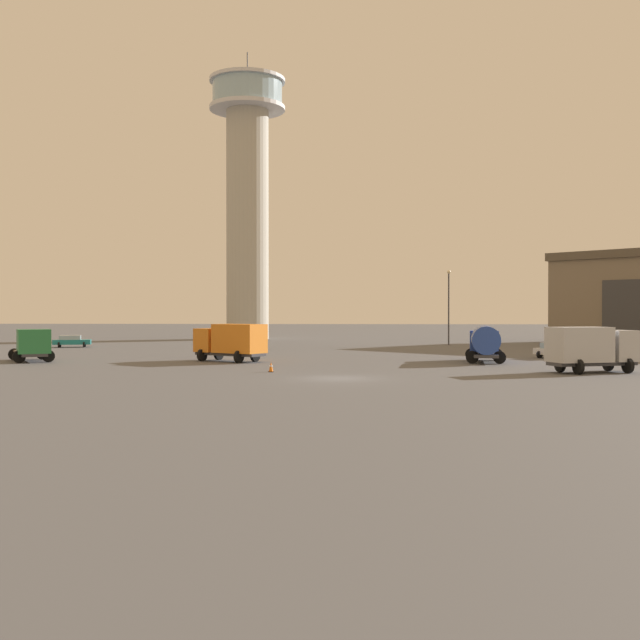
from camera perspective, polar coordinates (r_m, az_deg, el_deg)
ground_plane at (r=46.32m, az=1.32°, el=-4.43°), size 400.00×400.00×0.00m
control_tower at (r=114.53m, az=-5.50°, el=9.85°), size 11.24×11.24×42.70m
truck_box_orange at (r=62.16m, az=-6.72°, el=-1.56°), size 6.43×5.11×3.07m
truck_fuel_tanker_blue at (r=62.39m, az=12.36°, el=-1.63°), size 3.59×6.64×2.95m
truck_box_silver at (r=53.63m, az=19.76°, el=-1.93°), size 6.25×4.23×3.07m
truck_flatbed_green at (r=65.63m, az=-20.90°, el=-1.85°), size 5.14×6.35×2.67m
car_white at (r=68.72m, az=17.53°, el=-2.19°), size 3.86×4.47×1.37m
car_teal at (r=91.13m, az=-18.26°, el=-1.50°), size 4.46×2.95×1.37m
light_post_north at (r=93.83m, az=9.69°, el=1.45°), size 0.44×0.44×9.17m
traffic_cone_near_left at (r=51.27m, az=-3.72°, el=-3.55°), size 0.36×0.36×0.71m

